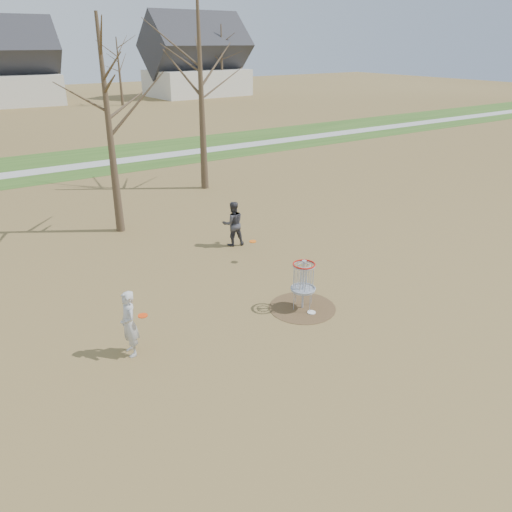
{
  "coord_description": "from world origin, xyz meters",
  "views": [
    {
      "loc": [
        -7.57,
        -9.11,
        6.61
      ],
      "look_at": [
        -0.5,
        1.5,
        1.1
      ],
      "focal_mm": 35.0,
      "sensor_mm": 36.0,
      "label": 1
    }
  ],
  "objects_px": {
    "disc_golf_basket": "(304,277)",
    "player_throwing": "(233,224)",
    "player_standing": "(129,324)",
    "disc_grounded": "(311,312)"
  },
  "relations": [
    {
      "from": "player_throwing",
      "to": "player_standing",
      "type": "bearing_deg",
      "value": 54.7
    },
    {
      "from": "player_standing",
      "to": "disc_golf_basket",
      "type": "distance_m",
      "value": 4.62
    },
    {
      "from": "player_standing",
      "to": "player_throwing",
      "type": "distance_m",
      "value": 6.96
    },
    {
      "from": "player_standing",
      "to": "disc_golf_basket",
      "type": "height_order",
      "value": "player_standing"
    },
    {
      "from": "player_throwing",
      "to": "disc_golf_basket",
      "type": "height_order",
      "value": "player_throwing"
    },
    {
      "from": "disc_golf_basket",
      "to": "player_throwing",
      "type": "bearing_deg",
      "value": 80.67
    },
    {
      "from": "player_standing",
      "to": "player_throwing",
      "type": "xyz_separation_m",
      "value": [
        5.39,
        4.4,
        0.0
      ]
    },
    {
      "from": "player_standing",
      "to": "player_throwing",
      "type": "height_order",
      "value": "player_throwing"
    },
    {
      "from": "player_standing",
      "to": "disc_grounded",
      "type": "xyz_separation_m",
      "value": [
        4.61,
        -0.85,
        -0.77
      ]
    },
    {
      "from": "player_throwing",
      "to": "disc_grounded",
      "type": "relative_size",
      "value": 7.18
    }
  ]
}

